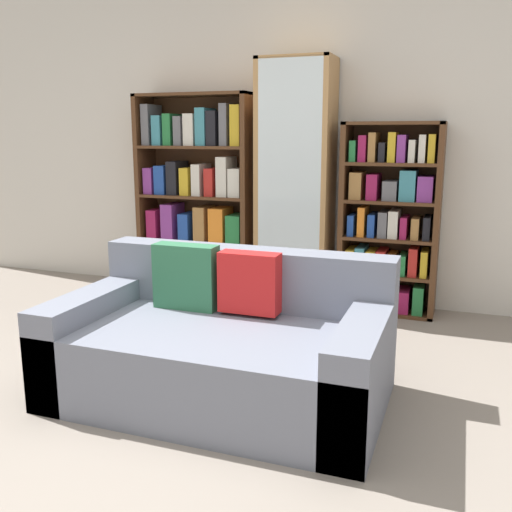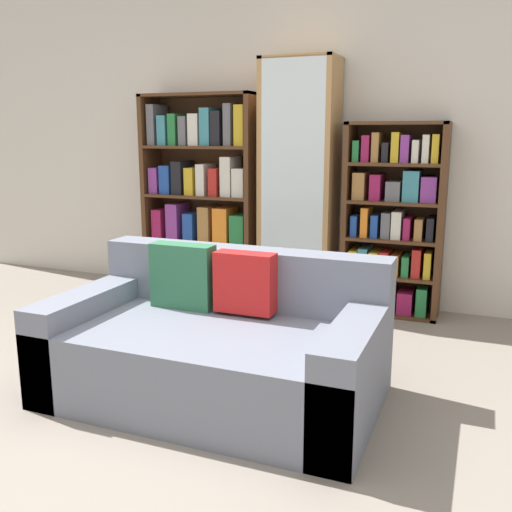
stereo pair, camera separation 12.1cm
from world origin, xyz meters
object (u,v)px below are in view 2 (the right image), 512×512
object	(u,v)px
couch	(217,347)
bookshelf_right	(393,223)
wine_bottle	(314,328)
bookshelf_left	(202,200)
display_cabinet	(299,185)

from	to	relation	value
couch	bookshelf_right	world-z (taller)	bookshelf_right
couch	wine_bottle	bearing A→B (deg)	69.48
couch	bookshelf_left	distance (m)	2.10
bookshelf_right	wine_bottle	distance (m)	1.17
display_cabinet	wine_bottle	distance (m)	1.33
display_cabinet	bookshelf_right	distance (m)	0.78
wine_bottle	bookshelf_right	bearing A→B (deg)	72.27
bookshelf_right	display_cabinet	bearing A→B (deg)	-178.71
display_cabinet	wine_bottle	size ratio (longest dim) A/B	5.14
bookshelf_right	wine_bottle	size ratio (longest dim) A/B	3.86
bookshelf_left	couch	bearing A→B (deg)	-60.71
couch	bookshelf_left	bearing A→B (deg)	119.29
bookshelf_left	display_cabinet	world-z (taller)	display_cabinet
bookshelf_right	wine_bottle	world-z (taller)	bookshelf_right
couch	bookshelf_left	xyz separation A→B (m)	(-0.99, 1.77, 0.54)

